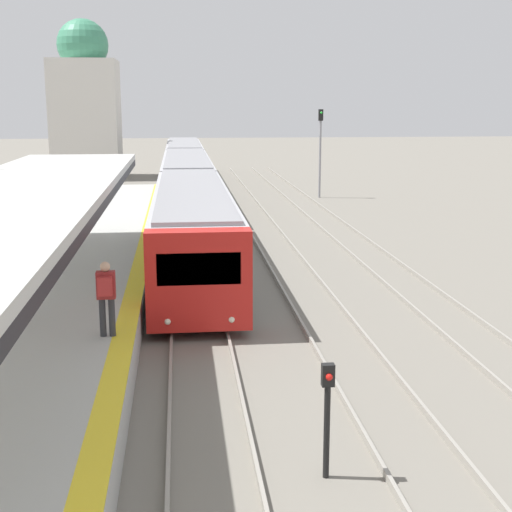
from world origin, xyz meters
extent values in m
cube|color=beige|center=(-4.13, 11.28, 3.85)|extent=(4.00, 24.07, 0.20)
cube|color=black|center=(-2.17, 11.28, 3.63)|extent=(0.08, 24.07, 0.24)
cylinder|color=#47474C|center=(-4.13, 11.28, 2.33)|extent=(0.16, 0.16, 2.84)
cylinder|color=#47474C|center=(-4.13, 20.90, 2.33)|extent=(0.16, 0.16, 2.84)
cylinder|color=#2D2D33|center=(-2.16, 10.10, 1.33)|extent=(0.14, 0.14, 0.85)
cylinder|color=#2D2D33|center=(-1.96, 10.10, 1.33)|extent=(0.14, 0.14, 0.85)
cube|color=maroon|center=(-2.06, 10.10, 2.06)|extent=(0.40, 0.22, 0.60)
sphere|color=tan|center=(-2.06, 10.10, 2.46)|extent=(0.22, 0.22, 0.22)
cube|color=#B22828|center=(-2.06, 9.90, 2.08)|extent=(0.30, 0.18, 0.40)
cube|color=red|center=(0.00, 12.43, 1.54)|extent=(2.66, 0.70, 2.54)
cube|color=black|center=(0.00, 12.10, 1.90)|extent=(2.08, 0.04, 0.81)
sphere|color=#EFEACC|center=(-0.80, 12.09, 0.57)|extent=(0.16, 0.16, 0.16)
sphere|color=#EFEACC|center=(0.80, 12.09, 0.57)|extent=(0.16, 0.16, 0.16)
cube|color=#B7B7BC|center=(0.00, 20.38, 1.54)|extent=(2.66, 15.20, 2.54)
cube|color=gray|center=(0.00, 20.38, 2.87)|extent=(2.34, 14.90, 0.12)
cube|color=black|center=(0.00, 20.38, 1.82)|extent=(2.68, 13.99, 0.66)
cylinder|color=black|center=(-1.13, 15.44, 0.35)|extent=(0.12, 0.70, 0.70)
cylinder|color=black|center=(1.13, 15.44, 0.35)|extent=(0.12, 0.70, 0.70)
cylinder|color=black|center=(-1.13, 25.32, 0.35)|extent=(0.12, 0.70, 0.70)
cylinder|color=black|center=(1.13, 25.32, 0.35)|extent=(0.12, 0.70, 0.70)
cube|color=#B7B7BC|center=(0.00, 35.93, 1.54)|extent=(2.66, 15.20, 2.54)
cube|color=gray|center=(0.00, 35.93, 2.87)|extent=(2.34, 14.90, 0.12)
cube|color=black|center=(0.00, 35.93, 1.82)|extent=(2.68, 13.99, 0.66)
cylinder|color=black|center=(-1.13, 30.99, 0.35)|extent=(0.12, 0.70, 0.70)
cylinder|color=black|center=(1.13, 30.99, 0.35)|extent=(0.12, 0.70, 0.70)
cylinder|color=black|center=(-1.13, 40.87, 0.35)|extent=(0.12, 0.70, 0.70)
cylinder|color=black|center=(1.13, 40.87, 0.35)|extent=(0.12, 0.70, 0.70)
cube|color=#B7B7BC|center=(0.00, 51.48, 1.54)|extent=(2.66, 15.20, 2.54)
cube|color=gray|center=(0.00, 51.48, 2.87)|extent=(2.34, 14.90, 0.12)
cube|color=black|center=(0.00, 51.48, 1.82)|extent=(2.68, 13.99, 0.66)
cylinder|color=black|center=(-1.13, 46.54, 0.35)|extent=(0.12, 0.70, 0.70)
cylinder|color=black|center=(1.13, 46.54, 0.35)|extent=(0.12, 0.70, 0.70)
cylinder|color=black|center=(-1.13, 56.42, 0.35)|extent=(0.12, 0.70, 0.70)
cylinder|color=black|center=(1.13, 56.42, 0.35)|extent=(0.12, 0.70, 0.70)
cylinder|color=black|center=(1.81, 5.25, 0.78)|extent=(0.10, 0.10, 1.57)
cube|color=black|center=(1.81, 5.25, 1.75)|extent=(0.20, 0.14, 0.36)
sphere|color=red|center=(1.81, 5.16, 1.75)|extent=(0.11, 0.11, 0.11)
cylinder|color=gray|center=(8.42, 39.38, 2.76)|extent=(0.14, 0.14, 5.52)
cube|color=black|center=(8.42, 39.38, 5.17)|extent=(0.28, 0.20, 0.70)
sphere|color=green|center=(8.42, 39.26, 5.31)|extent=(0.14, 0.14, 0.14)
cube|color=silver|center=(-7.70, 53.92, 4.62)|extent=(5.18, 5.18, 9.24)
sphere|color=#3D8966|center=(-7.70, 53.92, 10.34)|extent=(3.99, 3.99, 3.99)
camera|label=1|loc=(-0.43, -5.03, 5.89)|focal=50.00mm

